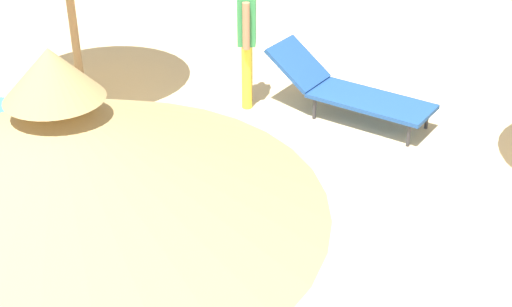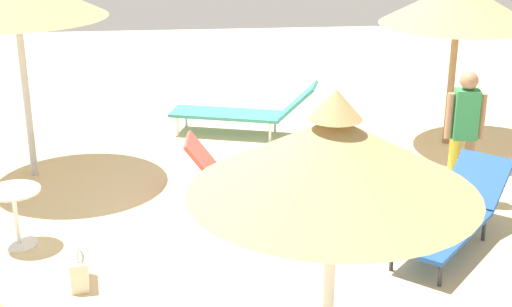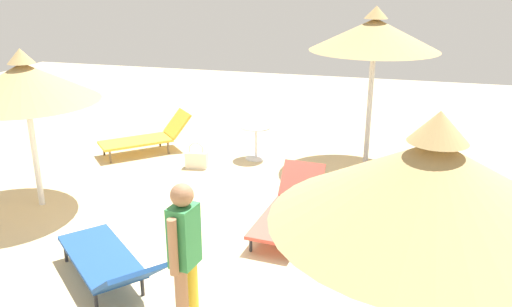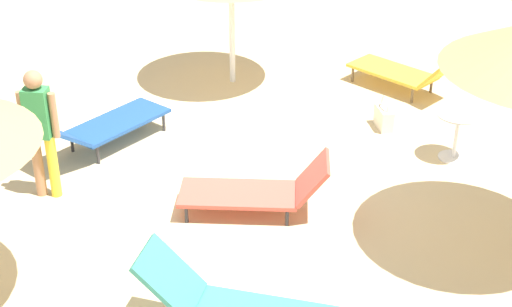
# 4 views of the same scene
# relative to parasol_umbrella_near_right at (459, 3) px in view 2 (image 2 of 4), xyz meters

# --- Properties ---
(ground) EXTENTS (24.00, 24.00, 0.10)m
(ground) POSITION_rel_parasol_umbrella_near_right_xyz_m (-2.82, -2.33, -2.21)
(ground) COLOR beige
(parasol_umbrella_near_right) EXTENTS (2.29, 2.29, 2.69)m
(parasol_umbrella_near_right) POSITION_rel_parasol_umbrella_near_right_xyz_m (0.00, 0.00, 0.00)
(parasol_umbrella_near_right) COLOR olive
(parasol_umbrella_near_right) RESTS_ON ground
(parasol_umbrella_center) EXTENTS (2.18, 2.18, 2.48)m
(parasol_umbrella_center) POSITION_rel_parasol_umbrella_near_right_xyz_m (-2.95, -5.64, -0.18)
(parasol_umbrella_center) COLOR white
(parasol_umbrella_center) RESTS_ON ground
(lounge_chair_edge) EXTENTS (1.86, 2.00, 0.78)m
(lounge_chair_edge) POSITION_rel_parasol_umbrella_near_right_xyz_m (-1.09, -3.32, -1.79)
(lounge_chair_edge) COLOR #1E478C
(lounge_chair_edge) RESTS_ON ground
(lounge_chair_far_left) EXTENTS (2.39, 1.22, 0.90)m
(lounge_chair_far_left) POSITION_rel_parasol_umbrella_near_right_xyz_m (-3.06, 0.65, -1.75)
(lounge_chair_far_left) COLOR teal
(lounge_chair_far_left) RESTS_ON ground
(lounge_chair_near_left) EXTENTS (1.85, 0.82, 0.75)m
(lounge_chair_near_left) POSITION_rel_parasol_umbrella_near_right_xyz_m (-3.21, -1.64, -1.85)
(lounge_chair_near_left) COLOR #CC4C3F
(lounge_chair_near_left) RESTS_ON ground
(person_standing_front) EXTENTS (0.48, 0.26, 1.69)m
(person_standing_front) POSITION_rel_parasol_umbrella_near_right_xyz_m (-0.59, -2.15, -1.19)
(person_standing_front) COLOR yellow
(person_standing_front) RESTS_ON ground
(handbag) EXTENTS (0.23, 0.43, 0.51)m
(handbag) POSITION_rel_parasol_umbrella_near_right_xyz_m (-5.14, -3.83, -1.99)
(handbag) COLOR beige
(handbag) RESTS_ON ground
(side_table_round) EXTENTS (0.59, 0.59, 0.67)m
(side_table_round) POSITION_rel_parasol_umbrella_near_right_xyz_m (-5.93, -2.88, -1.70)
(side_table_round) COLOR silver
(side_table_round) RESTS_ON ground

